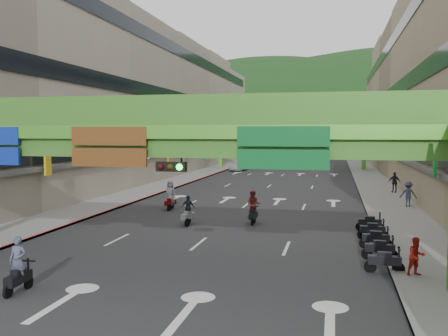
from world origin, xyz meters
TOP-DOWN VIEW (x-y plane):
  - road_slab at (0.00, 50.00)m, footprint 18.00×140.00m
  - sidewalk_left at (-11.00, 50.00)m, footprint 4.00×140.00m
  - sidewalk_right at (11.00, 50.00)m, footprint 4.00×140.00m
  - curb_left at (-9.10, 50.00)m, footprint 0.20×140.00m
  - curb_right at (9.10, 50.00)m, footprint 0.20×140.00m
  - building_row_left at (-18.93, 50.00)m, footprint 12.80×95.00m
  - building_row_right at (18.93, 50.00)m, footprint 12.80×95.00m
  - overpass_near at (0.93, 5.38)m, footprint 28.00×12.27m
  - overpass_far at (0.00, 65.00)m, footprint 28.00×2.20m
  - hill_left at (-15.00, 160.00)m, footprint 168.00×140.00m
  - hill_right at (25.00, 180.00)m, footprint 208.00×176.00m
  - bunting_string at (0.00, 30.00)m, footprint 26.00×0.36m
  - scooter_rider_near at (-4.17, 3.04)m, footprint 0.65×1.60m
  - scooter_rider_mid at (1.85, 18.14)m, footprint 0.88×1.60m
  - scooter_rider_left at (-2.06, 16.96)m, footprint 0.93×1.59m
  - scooter_rider_far at (-5.03, 22.40)m, footprint 0.95×1.60m
  - parked_scooter_row at (8.80, 12.91)m, footprint 1.60×9.35m
  - car_silver at (-7.00, 59.68)m, footprint 2.19×4.78m
  - car_yellow at (4.45, 68.66)m, footprint 1.77×3.72m
  - pedestrian_red at (9.94, 8.00)m, footprint 0.90×0.82m
  - pedestrian_dark at (12.20, 36.10)m, footprint 1.20×0.86m
  - pedestrian_blue at (12.20, 27.01)m, footprint 0.94×0.66m

SIDE VIEW (x-z plane):
  - hill_left at x=-15.00m, z-range -56.00..56.00m
  - hill_right at x=25.00m, z-range -64.00..64.00m
  - road_slab at x=0.00m, z-range 0.00..0.02m
  - sidewalk_left at x=-11.00m, z-range 0.00..0.15m
  - sidewalk_right at x=11.00m, z-range 0.00..0.15m
  - curb_left at x=-9.10m, z-range 0.00..0.18m
  - curb_right at x=9.10m, z-range 0.00..0.18m
  - parked_scooter_row at x=8.80m, z-range -0.02..1.06m
  - car_yellow at x=4.45m, z-range 0.00..1.23m
  - pedestrian_red at x=9.94m, z-range 0.00..1.50m
  - car_silver at x=-7.00m, z-range 0.00..1.52m
  - scooter_rider_left at x=-2.06m, z-range -0.02..1.83m
  - pedestrian_dark at x=12.20m, z-range 0.00..1.88m
  - pedestrian_blue at x=12.20m, z-range 0.00..1.90m
  - scooter_rider_near at x=-4.17m, z-range -0.07..1.99m
  - scooter_rider_mid at x=1.85m, z-range 0.04..2.15m
  - scooter_rider_far at x=-5.03m, z-range 0.02..2.17m
  - overpass_near at x=0.93m, z-range 1.66..8.76m
  - overpass_far at x=0.00m, z-range 1.85..8.95m
  - bunting_string at x=0.00m, z-range 5.73..6.19m
  - building_row_left at x=-18.93m, z-range -0.04..18.96m
  - building_row_right at x=18.93m, z-range -0.04..18.96m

